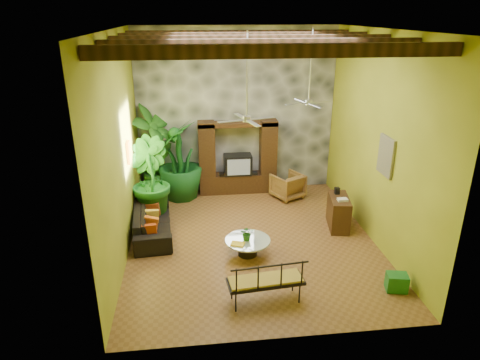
{
  "coord_description": "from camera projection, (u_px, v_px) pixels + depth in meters",
  "views": [
    {
      "loc": [
        -1.41,
        -9.34,
        5.34
      ],
      "look_at": [
        -0.28,
        0.2,
        1.55
      ],
      "focal_mm": 32.0,
      "sensor_mm": 36.0,
      "label": 1
    }
  ],
  "objects": [
    {
      "name": "tall_plant_c",
      "position": [
        179.0,
        160.0,
        12.78
      ],
      "size": [
        1.54,
        1.54,
        2.41
      ],
      "primitive_type": "imported",
      "rotation": [
        0.0,
        0.0,
        4.55
      ],
      "color": "#17591E",
      "rests_on": "ground"
    },
    {
      "name": "left_wall",
      "position": [
        120.0,
        149.0,
        9.49
      ],
      "size": [
        0.02,
        7.0,
        5.0
      ],
      "primitive_type": "cube",
      "color": "olive",
      "rests_on": "ground"
    },
    {
      "name": "wall_art_painting",
      "position": [
        386.0,
        156.0,
        9.67
      ],
      "size": [
        0.06,
        0.7,
        0.9
      ],
      "primitive_type": "cube",
      "color": "#255E8A",
      "rests_on": "right_wall"
    },
    {
      "name": "green_bin",
      "position": [
        397.0,
        282.0,
        8.75
      ],
      "size": [
        0.47,
        0.39,
        0.36
      ],
      "primitive_type": "cube",
      "rotation": [
        0.0,
        0.0,
        -0.22
      ],
      "color": "#1D6E3A",
      "rests_on": "ground"
    },
    {
      "name": "ceiling_fan_back",
      "position": [
        309.0,
        94.0,
        10.78
      ],
      "size": [
        1.28,
        1.28,
        1.86
      ],
      "color": "#B9B9BE",
      "rests_on": "ceiling"
    },
    {
      "name": "ceiling_beams",
      "position": [
        254.0,
        40.0,
        8.99
      ],
      "size": [
        5.95,
        5.36,
        0.22
      ],
      "color": "#361F11",
      "rests_on": "ceiling"
    },
    {
      "name": "centerpiece_plant",
      "position": [
        247.0,
        233.0,
        9.87
      ],
      "size": [
        0.34,
        0.3,
        0.34
      ],
      "primitive_type": "imported",
      "rotation": [
        0.0,
        0.0,
        -0.12
      ],
      "color": "#24641A",
      "rests_on": "coffee_table"
    },
    {
      "name": "entertainment_center",
      "position": [
        238.0,
        163.0,
        13.28
      ],
      "size": [
        2.4,
        0.55,
        2.3
      ],
      "color": "black",
      "rests_on": "ground"
    },
    {
      "name": "side_console",
      "position": [
        338.0,
        212.0,
        11.25
      ],
      "size": [
        0.65,
        1.12,
        0.84
      ],
      "primitive_type": "cube",
      "rotation": [
        0.0,
        0.0,
        -0.18
      ],
      "color": "#361811",
      "rests_on": "ground"
    },
    {
      "name": "wicker_armchair",
      "position": [
        288.0,
        186.0,
        13.07
      ],
      "size": [
        1.12,
        1.13,
        0.77
      ],
      "primitive_type": "imported",
      "rotation": [
        0.0,
        0.0,
        3.62
      ],
      "color": "olive",
      "rests_on": "ground"
    },
    {
      "name": "wall_art_mask",
      "position": [
        129.0,
        152.0,
        10.57
      ],
      "size": [
        0.06,
        0.32,
        0.55
      ],
      "primitive_type": "cube",
      "color": "gold",
      "rests_on": "left_wall"
    },
    {
      "name": "coffee_table",
      "position": [
        248.0,
        245.0,
        10.0
      ],
      "size": [
        1.06,
        1.06,
        0.4
      ],
      "rotation": [
        0.0,
        0.0,
        0.23
      ],
      "color": "black",
      "rests_on": "ground"
    },
    {
      "name": "tall_plant_b",
      "position": [
        149.0,
        180.0,
        11.45
      ],
      "size": [
        1.55,
        1.61,
        2.29
      ],
      "primitive_type": "imported",
      "rotation": [
        0.0,
        0.0,
        2.18
      ],
      "color": "#1B6723",
      "rests_on": "ground"
    },
    {
      "name": "right_wall",
      "position": [
        378.0,
        140.0,
        10.15
      ],
      "size": [
        0.02,
        7.0,
        5.0
      ],
      "primitive_type": "cube",
      "color": "olive",
      "rests_on": "ground"
    },
    {
      "name": "back_wall",
      "position": [
        236.0,
        112.0,
        13.06
      ],
      "size": [
        6.0,
        0.02,
        5.0
      ],
      "primitive_type": "cube",
      "color": "olive",
      "rests_on": "ground"
    },
    {
      "name": "ceiling_fan_front",
      "position": [
        247.0,
        110.0,
        9.1
      ],
      "size": [
        1.28,
        1.28,
        1.86
      ],
      "color": "#B9B9BE",
      "rests_on": "ceiling"
    },
    {
      "name": "sofa",
      "position": [
        152.0,
        222.0,
        10.92
      ],
      "size": [
        1.08,
        2.38,
        0.68
      ],
      "primitive_type": "imported",
      "rotation": [
        0.0,
        0.0,
        1.65
      ],
      "color": "black",
      "rests_on": "ground"
    },
    {
      "name": "ground",
      "position": [
        252.0,
        240.0,
        10.74
      ],
      "size": [
        7.0,
        7.0,
        0.0
      ],
      "primitive_type": "plane",
      "color": "brown",
      "rests_on": "ground"
    },
    {
      "name": "tall_plant_a",
      "position": [
        156.0,
        153.0,
        12.68
      ],
      "size": [
        1.67,
        1.83,
        2.88
      ],
      "primitive_type": "imported",
      "rotation": [
        0.0,
        0.0,
        1.01
      ],
      "color": "#246219",
      "rests_on": "ground"
    },
    {
      "name": "iron_bench",
      "position": [
        266.0,
        280.0,
        8.21
      ],
      "size": [
        1.54,
        0.68,
        0.57
      ],
      "rotation": [
        0.0,
        0.0,
        0.09
      ],
      "color": "black",
      "rests_on": "ground"
    },
    {
      "name": "stone_accent_wall",
      "position": [
        237.0,
        112.0,
        13.0
      ],
      "size": [
        5.98,
        0.1,
        4.98
      ],
      "primitive_type": "cube",
      "color": "#3D4145",
      "rests_on": "ground"
    },
    {
      "name": "yellow_tray",
      "position": [
        238.0,
        244.0,
        9.73
      ],
      "size": [
        0.36,
        0.31,
        0.03
      ],
      "primitive_type": "cube",
      "rotation": [
        0.0,
        0.0,
        -0.36
      ],
      "color": "#D2CB16",
      "rests_on": "coffee_table"
    },
    {
      "name": "ceiling",
      "position": [
        254.0,
        29.0,
        8.91
      ],
      "size": [
        6.0,
        7.0,
        0.02
      ],
      "primitive_type": "cube",
      "color": "silver",
      "rests_on": "back_wall"
    }
  ]
}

